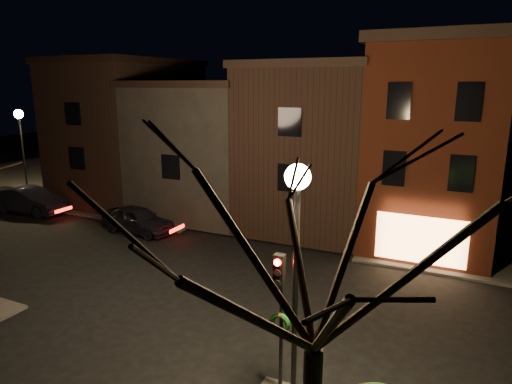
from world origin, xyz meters
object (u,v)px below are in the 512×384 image
(parked_car_a, at_px, (138,220))
(bare_tree_right, at_px, (318,219))
(traffic_signal, at_px, (280,303))
(parked_car_c, at_px, (9,199))
(street_lamp_far, at_px, (21,130))
(street_lamp_near, at_px, (297,224))
(parked_car_b, at_px, (30,201))

(parked_car_a, bearing_deg, bare_tree_right, -125.94)
(parked_car_a, bearing_deg, traffic_signal, -122.21)
(bare_tree_right, distance_m, parked_car_c, 29.33)
(street_lamp_far, height_order, parked_car_c, street_lamp_far)
(street_lamp_far, relative_size, parked_car_c, 1.28)
(parked_car_c, bearing_deg, bare_tree_right, -118.44)
(street_lamp_near, distance_m, bare_tree_right, 2.98)
(street_lamp_near, xyz_separation_m, parked_car_a, (-13.37, 10.06, -4.41))
(street_lamp_far, distance_m, traffic_signal, 27.35)
(street_lamp_far, bearing_deg, bare_tree_right, -29.02)
(traffic_signal, relative_size, parked_car_c, 0.80)
(street_lamp_near, distance_m, parked_car_b, 24.99)
(bare_tree_right, bearing_deg, parked_car_a, 139.44)
(street_lamp_near, bearing_deg, traffic_signal, 140.63)
(street_lamp_far, height_order, parked_car_a, street_lamp_far)
(street_lamp_far, xyz_separation_m, traffic_signal, (24.60, -11.71, -2.37))
(street_lamp_far, bearing_deg, parked_car_b, -36.08)
(street_lamp_near, distance_m, parked_car_c, 26.98)
(street_lamp_far, distance_m, parked_car_a, 12.80)
(parked_car_b, bearing_deg, street_lamp_far, 51.36)
(street_lamp_near, height_order, parked_car_b, street_lamp_near)
(street_lamp_near, relative_size, parked_car_a, 1.43)
(traffic_signal, relative_size, parked_car_a, 0.90)
(traffic_signal, height_order, parked_car_a, traffic_signal)
(parked_car_b, height_order, parked_car_c, parked_car_b)
(street_lamp_far, bearing_deg, parked_car_c, -72.43)
(bare_tree_right, bearing_deg, parked_car_c, 153.82)
(bare_tree_right, xyz_separation_m, parked_car_b, (-23.72, 12.67, -5.29))
(street_lamp_near, xyz_separation_m, parked_car_b, (-22.42, 10.17, -4.32))
(traffic_signal, bearing_deg, parked_car_c, 157.92)
(bare_tree_right, bearing_deg, street_lamp_far, 150.98)
(street_lamp_near, xyz_separation_m, bare_tree_right, (1.30, -2.50, 0.97))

